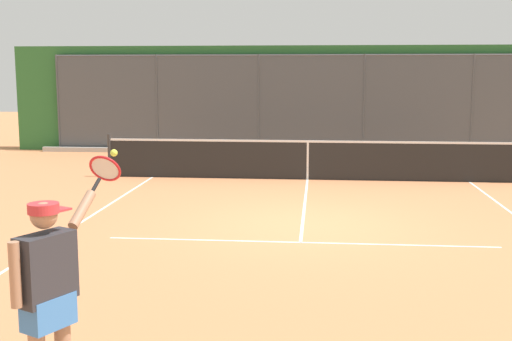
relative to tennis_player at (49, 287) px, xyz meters
name	(u,v)px	position (x,y,z in m)	size (l,w,h in m)	color
ground_plane	(303,224)	(-1.83, -6.36, -0.95)	(60.00, 60.00, 0.00)	#C67A4C
court_line_markings	(300,246)	(-1.83, -4.91, -0.95)	(7.78, 10.93, 0.01)	white
fence_backdrop	(311,100)	(-1.83, -16.81, 0.76)	(19.61, 1.37, 3.44)	#474C51
tennis_net	(308,159)	(-1.83, -11.10, -0.45)	(10.00, 0.09, 1.07)	#2D2D2D
tennis_player	(49,287)	(0.00, 0.00, 0.00)	(0.57, 1.34, 1.92)	silver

